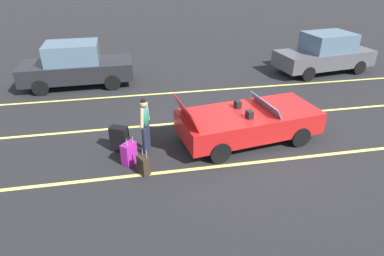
% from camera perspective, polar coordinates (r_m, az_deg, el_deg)
% --- Properties ---
extents(ground_plane, '(80.00, 80.00, 0.00)m').
position_cam_1_polar(ground_plane, '(10.20, 9.47, -1.97)').
color(ground_plane, black).
extents(lot_line_near, '(18.00, 0.12, 0.01)m').
position_cam_1_polar(lot_line_near, '(9.23, 11.97, -5.73)').
color(lot_line_near, '#EAE066').
rests_on(lot_line_near, ground_plane).
extents(lot_line_mid, '(18.00, 0.12, 0.01)m').
position_cam_1_polar(lot_line_mid, '(11.42, 7.07, 1.65)').
color(lot_line_mid, '#EAE066').
rests_on(lot_line_mid, ground_plane).
extents(lot_line_far, '(18.00, 0.12, 0.01)m').
position_cam_1_polar(lot_line_far, '(13.79, 3.78, 6.57)').
color(lot_line_far, '#EAE066').
rests_on(lot_line_far, ground_plane).
extents(convertible_car, '(4.37, 2.36, 1.52)m').
position_cam_1_polar(convertible_car, '(10.01, 10.73, 1.16)').
color(convertible_car, red).
rests_on(convertible_car, ground_plane).
extents(suitcase_large_black, '(0.55, 0.47, 0.74)m').
position_cam_1_polar(suitcase_large_black, '(9.58, -12.42, -1.83)').
color(suitcase_large_black, black).
rests_on(suitcase_large_black, ground_plane).
extents(suitcase_medium_bright, '(0.45, 0.46, 0.85)m').
position_cam_1_polar(suitcase_medium_bright, '(8.96, -10.84, -4.36)').
color(suitcase_medium_bright, '#991E8C').
rests_on(suitcase_medium_bright, ground_plane).
extents(suitcase_small_carryon, '(0.34, 0.39, 0.74)m').
position_cam_1_polar(suitcase_small_carryon, '(8.55, -8.42, -6.36)').
color(suitcase_small_carryon, '#2D2319').
rests_on(suitcase_small_carryon, ground_plane).
extents(traveler_person, '(0.33, 0.59, 1.65)m').
position_cam_1_polar(traveler_person, '(9.07, -8.11, 0.82)').
color(traveler_person, '#1E2338').
rests_on(traveler_person, ground_plane).
extents(parked_sedan_near, '(4.71, 2.42, 1.82)m').
position_cam_1_polar(parked_sedan_near, '(16.93, 21.99, 11.89)').
color(parked_sedan_near, '#4C4C51').
rests_on(parked_sedan_near, ground_plane).
extents(parked_sedan_far, '(4.55, 1.97, 1.82)m').
position_cam_1_polar(parked_sedan_far, '(14.79, -19.43, 10.20)').
color(parked_sedan_far, black).
rests_on(parked_sedan_far, ground_plane).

